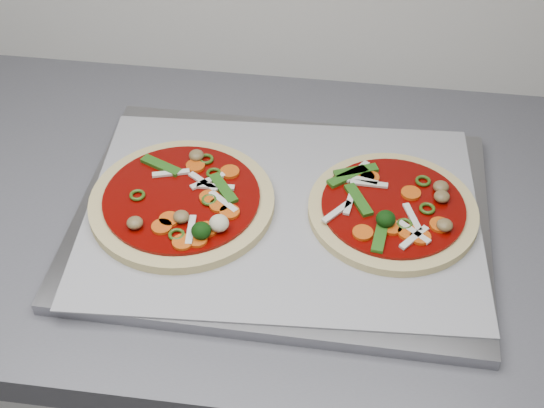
# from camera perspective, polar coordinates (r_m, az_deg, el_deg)

# --- Properties ---
(base_cabinet) EXTENTS (3.60, 0.60, 0.86)m
(base_cabinet) POSITION_cam_1_polar(r_m,az_deg,el_deg) (1.47, -19.20, -11.82)
(base_cabinet) COLOR silver
(base_cabinet) RESTS_ON ground
(baking_tray) EXTENTS (0.52, 0.39, 0.02)m
(baking_tray) POSITION_cam_1_polar(r_m,az_deg,el_deg) (0.96, 0.76, -0.95)
(baking_tray) COLOR gray
(baking_tray) RESTS_ON countertop
(parchment) EXTENTS (0.51, 0.39, 0.00)m
(parchment) POSITION_cam_1_polar(r_m,az_deg,el_deg) (0.95, 0.77, -0.54)
(parchment) COLOR #A4A4A9
(parchment) RESTS_ON baking_tray
(pizza_left) EXTENTS (0.30, 0.30, 0.04)m
(pizza_left) POSITION_cam_1_polar(r_m,az_deg,el_deg) (0.96, -6.70, 0.18)
(pizza_left) COLOR #CAB67E
(pizza_left) RESTS_ON parchment
(pizza_right) EXTENTS (0.22, 0.22, 0.04)m
(pizza_right) POSITION_cam_1_polar(r_m,az_deg,el_deg) (0.96, 9.09, -0.40)
(pizza_right) COLOR #CAB67E
(pizza_right) RESTS_ON parchment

